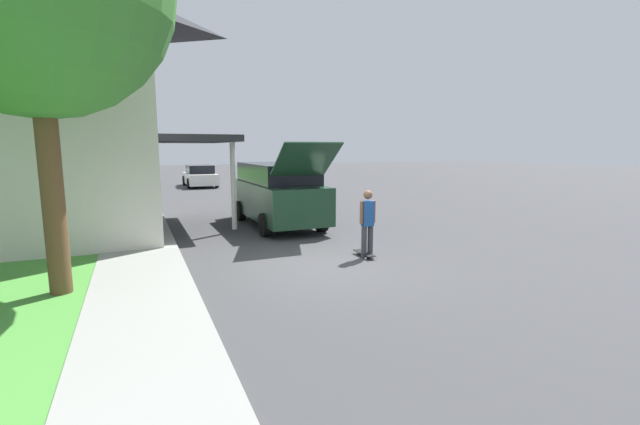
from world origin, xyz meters
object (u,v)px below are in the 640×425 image
suv_parked (278,193)px  skateboard (364,253)px  car_down_street (200,176)px  skateboarder (368,221)px

suv_parked → skateboard: suv_parked is taller
car_down_street → skateboarder: size_ratio=2.71×
suv_parked → car_down_street: (-0.28, 16.27, -0.43)m
car_down_street → skateboard: 21.12m
suv_parked → skateboarder: bearing=-82.6°
car_down_street → skateboarder: (0.91, -21.18, 0.20)m
skateboard → skateboarder: bearing=-76.4°
car_down_street → skateboard: car_down_street is taller
suv_parked → car_down_street: suv_parked is taller
car_down_street → skateboard: bearing=-87.6°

